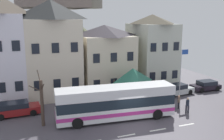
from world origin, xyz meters
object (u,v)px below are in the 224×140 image
Objects in this scene: bare_tree_01 at (42,102)px; flagpole at (181,70)px; transit_bus at (116,103)px; parked_car_02 at (206,85)px; townhouse_00 at (0,49)px; parked_car_00 at (177,89)px; townhouse_02 at (105,58)px; pedestrian_01 at (187,105)px; parked_car_01 at (16,109)px; public_bench at (117,93)px; pedestrian_00 at (179,101)px; townhouse_01 at (52,50)px; townhouse_03 at (151,50)px; parked_car_03 at (144,94)px; bus_shelter at (133,75)px; hilltop_castle at (52,31)px.

flagpole is at bearing 7.46° from bare_tree_01.
transit_bus is 2.98× the size of parked_car_02.
townhouse_00 is 1.06× the size of transit_bus.
parked_car_00 is at bearing -13.77° from townhouse_00.
pedestrian_01 is (5.02, -11.28, -3.46)m from townhouse_02.
townhouse_00 is at bearing 148.79° from pedestrian_01.
parked_car_01 is 2.69× the size of public_bench.
parked_car_01 is 3.08× the size of pedestrian_00.
pedestrian_00 reaches higher than parked_car_00.
townhouse_00 reaches higher than parked_car_00.
townhouse_01 is 1.94× the size of flagpole.
parked_car_00 is (0.61, -5.66, -4.35)m from townhouse_03.
parked_car_03 is at bearing -34.87° from public_bench.
bus_shelter is at bearing -21.45° from townhouse_00.
townhouse_03 is 7.29m from flagpole.
pedestrian_00 is 7.74m from public_bench.
flagpole is at bearing -44.57° from townhouse_02.
parked_car_03 reaches higher than parked_car_02.
townhouse_00 is 2.67× the size of parked_car_01.
townhouse_02 is at bearing 116.94° from pedestrian_00.
bare_tree_01 is (2.26, -3.55, 1.60)m from parked_car_01.
bus_shelter is 11.58m from parked_car_02.
bare_tree_01 is at bearing -59.73° from parked_car_01.
transit_bus is 2.90× the size of bus_shelter.
townhouse_00 is at bearing 158.37° from parked_car_00.
townhouse_01 is (5.77, -0.20, -0.29)m from townhouse_00.
pedestrian_01 is 0.33× the size of bare_tree_01.
hilltop_castle reaches higher than public_bench.
transit_bus is (10.28, -9.50, -4.50)m from townhouse_00.
townhouse_00 reaches higher than parked_car_03.
hilltop_castle reaches higher than transit_bus.
flagpole is at bearing 63.30° from pedestrian_01.
hilltop_castle is 8.27× the size of bus_shelter.
public_bench is at bearing 127.67° from pedestrian_00.
hilltop_castle reaches higher than bare_tree_01.
transit_bus is at bearing -64.15° from townhouse_01.
pedestrian_00 is at bearing -45.56° from bus_shelter.
transit_bus is 2.51× the size of parked_car_01.
pedestrian_00 is at bearing -37.32° from townhouse_01.
townhouse_02 is 18.71m from hilltop_castle.
townhouse_03 reaches higher than parked_car_03.
parked_car_00 is at bearing 64.79° from pedestrian_01.
pedestrian_01 is (0.03, -1.46, 0.02)m from pedestrian_00.
transit_bus is at bearing -28.56° from parked_car_01.
townhouse_03 is 2.53× the size of bus_shelter.
public_bench is at bearing -77.95° from hilltop_castle.
public_bench is at bearing 150.50° from parked_car_03.
parked_car_00 is at bearing 29.19° from transit_bus.
townhouse_03 is at bearing 46.66° from bus_shelter.
townhouse_02 is 7.14m from townhouse_03.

